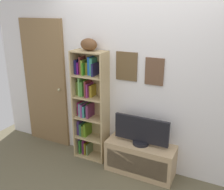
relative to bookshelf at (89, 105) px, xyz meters
The scene contains 6 objects.
back_wall 0.82m from the bookshelf, 10.53° to the left, with size 4.80×0.08×2.49m.
bookshelf is the anchor object (origin of this frame).
football 0.88m from the bookshelf, 30.34° to the right, with size 0.26×0.16×0.16m, color brown.
tv_stand 1.04m from the bookshelf, ahead, with size 0.93×0.36×0.44m.
television 0.87m from the bookshelf, ahead, with size 0.74×0.22×0.38m.
door 0.87m from the bookshelf, behind, with size 0.79×0.09×2.03m.
Camera 1 is at (1.11, -1.89, 2.15)m, focal length 40.10 mm.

